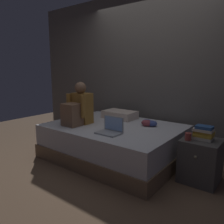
% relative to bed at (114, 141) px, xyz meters
% --- Properties ---
extents(ground_plane, '(8.00, 8.00, 0.00)m').
position_rel_bed_xyz_m(ground_plane, '(0.20, -0.30, -0.26)').
color(ground_plane, brown).
extents(wall_back, '(5.60, 0.10, 2.70)m').
position_rel_bed_xyz_m(wall_back, '(0.20, 0.90, 1.09)').
color(wall_back, '#605B56').
rests_on(wall_back, ground_plane).
extents(bed, '(2.00, 1.50, 0.52)m').
position_rel_bed_xyz_m(bed, '(0.00, 0.00, 0.00)').
color(bed, '#7A6047').
rests_on(bed, ground_plane).
extents(nightstand, '(0.44, 0.46, 0.53)m').
position_rel_bed_xyz_m(nightstand, '(1.30, 0.04, 0.01)').
color(nightstand, '#474442').
rests_on(nightstand, ground_plane).
extents(person_sitting, '(0.39, 0.44, 0.65)m').
position_rel_bed_xyz_m(person_sitting, '(-0.49, -0.28, 0.51)').
color(person_sitting, olive).
rests_on(person_sitting, bed).
extents(laptop, '(0.32, 0.23, 0.22)m').
position_rel_bed_xyz_m(laptop, '(0.23, -0.38, 0.32)').
color(laptop, '#9EA0A5').
rests_on(laptop, bed).
extents(pillow, '(0.56, 0.36, 0.13)m').
position_rel_bed_xyz_m(pillow, '(-0.21, 0.45, 0.33)').
color(pillow, beige).
rests_on(pillow, bed).
extents(book_stack, '(0.23, 0.16, 0.17)m').
position_rel_bed_xyz_m(book_stack, '(1.31, 0.06, 0.36)').
color(book_stack, beige).
rests_on(book_stack, nightstand).
extents(mug, '(0.08, 0.08, 0.09)m').
position_rel_bed_xyz_m(mug, '(1.17, -0.08, 0.32)').
color(mug, '#933833').
rests_on(mug, nightstand).
extents(clothes_pile, '(0.26, 0.19, 0.09)m').
position_rel_bed_xyz_m(clothes_pile, '(0.44, 0.29, 0.31)').
color(clothes_pile, '#3D4C8E').
rests_on(clothes_pile, bed).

